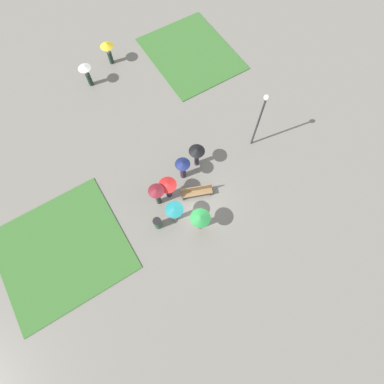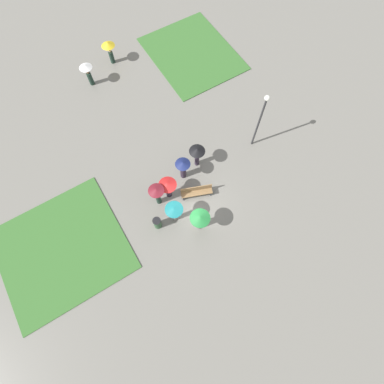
% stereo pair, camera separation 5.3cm
% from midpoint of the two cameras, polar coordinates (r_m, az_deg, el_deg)
% --- Properties ---
extents(ground_plane, '(90.00, 90.00, 0.00)m').
position_cam_midpoint_polar(ground_plane, '(18.54, -0.28, -2.81)').
color(ground_plane, slate).
extents(lawn_patch_near, '(6.99, 6.64, 0.06)m').
position_cam_midpoint_polar(lawn_patch_near, '(19.31, -23.52, -10.15)').
color(lawn_patch_near, '#386B2D').
rests_on(lawn_patch_near, ground_plane).
extents(lawn_patch_far, '(6.03, 7.38, 0.06)m').
position_cam_midpoint_polar(lawn_patch_far, '(25.86, -0.23, 24.88)').
color(lawn_patch_far, '#386B2D').
rests_on(lawn_patch_far, ground_plane).
extents(park_bench, '(1.96, 1.09, 0.90)m').
position_cam_midpoint_polar(park_bench, '(18.40, 0.78, 0.14)').
color(park_bench, brown).
rests_on(park_bench, ground_plane).
extents(lamp_post, '(0.32, 0.32, 4.71)m').
position_cam_midpoint_polar(lamp_post, '(18.54, 12.83, 14.01)').
color(lamp_post, '#2D2D30').
rests_on(lamp_post, ground_plane).
extents(trash_bin, '(0.49, 0.49, 0.96)m').
position_cam_midpoint_polar(trash_bin, '(17.81, -6.65, -5.94)').
color(trash_bin, '#335638').
rests_on(trash_bin, ground_plane).
extents(crowd_person_navy, '(0.94, 0.94, 1.78)m').
position_cam_midpoint_polar(crowd_person_navy, '(18.35, -1.85, 4.72)').
color(crowd_person_navy, '#2D2333').
rests_on(crowd_person_navy, ground_plane).
extents(crowd_person_maroon, '(0.95, 0.95, 1.93)m').
position_cam_midpoint_polar(crowd_person_maroon, '(17.53, -6.78, -0.29)').
color(crowd_person_maroon, '#1E3328').
rests_on(crowd_person_maroon, ground_plane).
extents(crowd_person_red, '(1.09, 1.09, 1.71)m').
position_cam_midpoint_polar(crowd_person_red, '(17.74, -4.71, 1.00)').
color(crowd_person_red, '#2D2333').
rests_on(crowd_person_red, ground_plane).
extents(crowd_person_teal, '(1.05, 1.05, 1.82)m').
position_cam_midpoint_polar(crowd_person_teal, '(17.02, -3.46, -3.65)').
color(crowd_person_teal, slate).
rests_on(crowd_person_teal, ground_plane).
extents(crowd_person_green, '(1.17, 1.17, 1.74)m').
position_cam_midpoint_polar(crowd_person_green, '(16.98, 1.48, -5.30)').
color(crowd_person_green, slate).
rests_on(crowd_person_green, ground_plane).
extents(crowd_person_black, '(1.00, 1.00, 1.85)m').
position_cam_midpoint_polar(crowd_person_black, '(18.57, 0.83, 7.46)').
color(crowd_person_black, '#2D2333').
rests_on(crowd_person_black, ground_plane).
extents(lone_walker_far_path, '(0.92, 0.92, 1.80)m').
position_cam_midpoint_polar(lone_walker_far_path, '(24.00, -19.58, 20.78)').
color(lone_walker_far_path, '#1E3328').
rests_on(lone_walker_far_path, ground_plane).
extents(lone_walker_mid_plaza, '(0.98, 0.98, 1.80)m').
position_cam_midpoint_polar(lone_walker_mid_plaza, '(25.09, -15.83, 24.81)').
color(lone_walker_mid_plaza, '#1E3328').
rests_on(lone_walker_mid_plaza, ground_plane).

